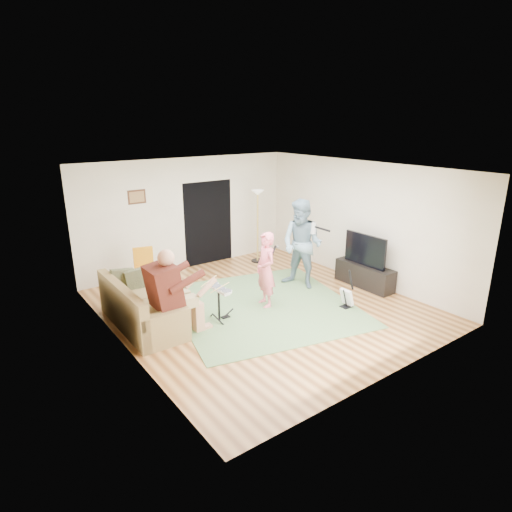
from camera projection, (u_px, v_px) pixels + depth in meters
The scene contains 19 objects.
floor at pixel (262, 306), 8.49m from camera, with size 6.00×6.00×0.00m, color brown.
walls at pixel (262, 241), 8.08m from camera, with size 5.50×6.00×2.70m, color silver, non-canonical shape.
ceiling at pixel (263, 169), 7.67m from camera, with size 6.00×6.00×0.00m, color white.
window_blinds at pixel (113, 254), 6.63m from camera, with size 2.05×2.05×0.00m, color brown.
doorway at pixel (208, 223), 10.78m from camera, with size 2.10×2.10×0.00m, color black.
picture_frame at pixel (137, 197), 9.51m from camera, with size 0.42×0.03×0.32m, color #3F2314.
area_rug at pixel (263, 305), 8.53m from camera, with size 3.36×3.49×0.02m, color #587F4D.
sofa at pixel (138, 312), 7.60m from camera, with size 0.86×2.09×0.85m.
drummer at pixel (176, 301), 7.26m from camera, with size 1.00×0.56×1.54m.
drum_kit at pixel (219, 306), 7.83m from camera, with size 0.37×0.66×0.68m.
singer at pixel (266, 270), 8.32m from camera, with size 0.55×0.36×1.50m, color #F76B80.
microphone at pixel (274, 250), 8.32m from camera, with size 0.06×0.06×0.24m, color black, non-canonical shape.
guitarist at pixel (302, 244), 9.22m from camera, with size 0.95×0.74×1.95m, color #6B899D.
guitar_held at pixel (309, 227), 9.23m from camera, with size 0.12×0.60×0.26m, color white, non-canonical shape.
guitar_spare at pixel (347, 297), 8.38m from camera, with size 0.28×0.25×0.79m.
torchiere_lamp at pixel (258, 213), 10.80m from camera, with size 0.33×0.33×1.87m.
dining_chair at pixel (145, 279), 8.96m from camera, with size 0.52×0.54×1.00m.
tv_cabinet at pixel (364, 275), 9.47m from camera, with size 0.40×1.40×0.50m, color black.
television at pixel (365, 250), 9.26m from camera, with size 0.06×1.07×0.68m, color black.
Camera 1 is at (-4.69, -6.21, 3.56)m, focal length 30.00 mm.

